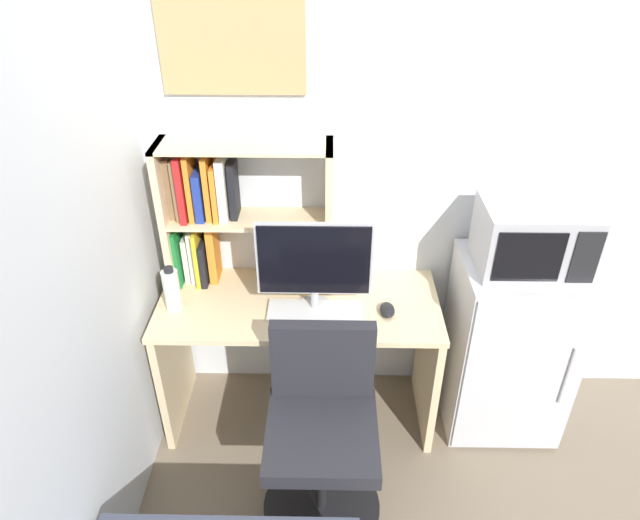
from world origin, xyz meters
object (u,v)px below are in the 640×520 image
at_px(water_bottle, 172,290).
at_px(microwave, 533,237).
at_px(monitor, 314,264).
at_px(computer_mouse, 387,310).
at_px(keyboard, 315,311).
at_px(desk_chair, 322,440).
at_px(mini_fridge, 507,346).
at_px(wall_corkboard, 231,37).
at_px(hutch_bookshelf, 222,210).

xyz_separation_m(water_bottle, microwave, (1.58, 0.08, 0.24)).
relative_size(monitor, computer_mouse, 4.62).
bearing_deg(water_bottle, computer_mouse, -1.30).
distance_m(monitor, keyboard, 0.24).
distance_m(keyboard, desk_chair, 0.55).
height_order(microwave, desk_chair, microwave).
height_order(monitor, mini_fridge, monitor).
height_order(keyboard, wall_corkboard, wall_corkboard).
bearing_deg(monitor, mini_fridge, 4.28).
bearing_deg(microwave, computer_mouse, -171.02).
xyz_separation_m(keyboard, mini_fridge, (0.94, 0.10, -0.28)).
xyz_separation_m(hutch_bookshelf, monitor, (0.43, -0.24, -0.13)).
xyz_separation_m(microwave, wall_corkboard, (-1.28, 0.25, 0.76)).
relative_size(computer_mouse, desk_chair, 0.12).
height_order(monitor, keyboard, monitor).
distance_m(mini_fridge, desk_chair, 1.05).
relative_size(monitor, desk_chair, 0.56).
distance_m(hutch_bookshelf, computer_mouse, 0.88).
height_order(mini_fridge, wall_corkboard, wall_corkboard).
height_order(computer_mouse, mini_fridge, mini_fridge).
relative_size(mini_fridge, wall_corkboard, 1.56).
bearing_deg(microwave, hutch_bookshelf, 173.25).
relative_size(monitor, mini_fridge, 0.54).
relative_size(hutch_bookshelf, microwave, 1.67).
height_order(mini_fridge, desk_chair, mini_fridge).
relative_size(computer_mouse, microwave, 0.24).
relative_size(water_bottle, microwave, 0.48).
bearing_deg(microwave, water_bottle, -177.28).
bearing_deg(water_bottle, hutch_bookshelf, 48.51).
relative_size(keyboard, desk_chair, 0.47).
bearing_deg(computer_mouse, monitor, 175.87).
xyz_separation_m(hutch_bookshelf, microwave, (1.37, -0.16, -0.03)).
height_order(microwave, wall_corkboard, wall_corkboard).
relative_size(mini_fridge, microwave, 2.02).
bearing_deg(monitor, wall_corkboard, 135.89).
height_order(monitor, wall_corkboard, wall_corkboard).
distance_m(monitor, water_bottle, 0.66).
bearing_deg(wall_corkboard, monitor, -44.11).
xyz_separation_m(hutch_bookshelf, water_bottle, (-0.21, -0.24, -0.28)).
distance_m(hutch_bookshelf, desk_chair, 1.10).
bearing_deg(wall_corkboard, computer_mouse, -27.76).
xyz_separation_m(monitor, water_bottle, (-0.64, -0.00, -0.15)).
distance_m(keyboard, wall_corkboard, 1.21).
distance_m(monitor, mini_fridge, 1.08).
relative_size(monitor, microwave, 1.10).
height_order(hutch_bookshelf, mini_fridge, hutch_bookshelf).
bearing_deg(computer_mouse, hutch_bookshelf, 161.07).
distance_m(keyboard, computer_mouse, 0.33).
bearing_deg(water_bottle, monitor, 0.15).
bearing_deg(desk_chair, water_bottle, 146.00).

